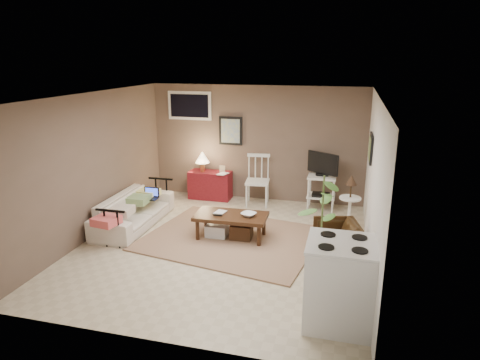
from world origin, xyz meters
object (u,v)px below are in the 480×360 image
(sofa, at_px, (134,206))
(potted_plant, at_px, (321,230))
(red_console, at_px, (210,182))
(stove, at_px, (340,283))
(side_table, at_px, (350,196))
(tv_stand, at_px, (322,180))
(coffee_table, at_px, (231,224))
(spindle_chair, at_px, (258,182))
(armchair, at_px, (336,238))

(sofa, xyz_separation_m, potted_plant, (3.41, -1.43, 0.47))
(red_console, bearing_deg, potted_plant, -51.43)
(sofa, xyz_separation_m, stove, (3.69, -2.10, 0.13))
(potted_plant, height_order, stove, potted_plant)
(side_table, bearing_deg, tv_stand, 120.53)
(coffee_table, relative_size, sofa, 0.63)
(sofa, xyz_separation_m, red_console, (0.84, 1.80, -0.02))
(spindle_chair, relative_size, stove, 1.01)
(spindle_chair, height_order, tv_stand, tv_stand)
(sofa, distance_m, potted_plant, 3.73)
(potted_plant, bearing_deg, side_table, 80.85)
(tv_stand, xyz_separation_m, potted_plant, (0.20, -3.13, 0.23))
(red_console, bearing_deg, stove, -53.87)
(armchair, height_order, potted_plant, potted_plant)
(side_table, bearing_deg, armchair, -98.47)
(red_console, xyz_separation_m, potted_plant, (2.57, -3.23, 0.49))
(spindle_chair, relative_size, armchair, 1.61)
(coffee_table, height_order, spindle_chair, spindle_chair)
(armchair, distance_m, stove, 1.71)
(side_table, distance_m, potted_plant, 2.22)
(stove, bearing_deg, tv_stand, 97.21)
(coffee_table, distance_m, red_console, 2.18)
(potted_plant, bearing_deg, coffee_table, 140.27)
(potted_plant, relative_size, stove, 1.56)
(tv_stand, height_order, potted_plant, potted_plant)
(coffee_table, bearing_deg, spindle_chair, 87.92)
(side_table, xyz_separation_m, armchair, (-0.17, -1.16, -0.30))
(coffee_table, height_order, stove, stove)
(spindle_chair, bearing_deg, armchair, -51.24)
(potted_plant, bearing_deg, sofa, 157.31)
(tv_stand, relative_size, side_table, 1.16)
(coffee_table, bearing_deg, red_console, 117.69)
(red_console, relative_size, tv_stand, 0.89)
(sofa, bearing_deg, red_console, -24.93)
(side_table, height_order, stove, stove)
(sofa, bearing_deg, tv_stand, -62.08)
(red_console, distance_m, side_table, 3.12)
(coffee_table, height_order, sofa, sofa)
(sofa, bearing_deg, coffee_table, -93.99)
(armchair, bearing_deg, tv_stand, 175.28)
(armchair, bearing_deg, red_console, -143.74)
(coffee_table, xyz_separation_m, potted_plant, (1.56, -1.30, 0.59))
(coffee_table, height_order, armchair, armchair)
(coffee_table, distance_m, spindle_chair, 1.82)
(sofa, distance_m, stove, 4.25)
(spindle_chair, xyz_separation_m, armchair, (1.67, -2.08, -0.16))
(spindle_chair, bearing_deg, stove, -64.89)
(tv_stand, xyz_separation_m, side_table, (0.56, -0.94, 0.01))
(coffee_table, relative_size, tv_stand, 1.04)
(coffee_table, height_order, red_console, red_console)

